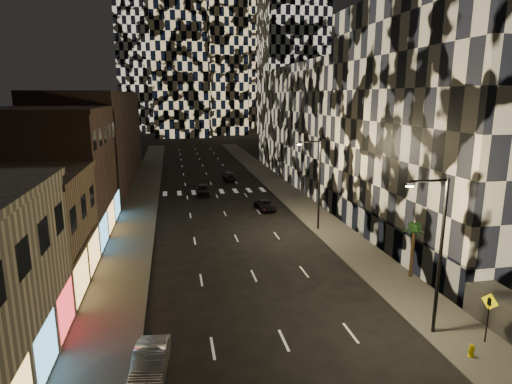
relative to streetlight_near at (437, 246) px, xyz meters
name	(u,v)px	position (x,y,z in m)	size (l,w,h in m)	color
sidewalk_left	(143,194)	(-18.35, 40.00, -5.28)	(4.00, 120.00, 0.15)	#47443F
sidewalk_right	(282,188)	(1.65, 40.00, -5.28)	(4.00, 120.00, 0.15)	#47443F
curb_left	(158,193)	(-16.25, 40.00, -5.28)	(0.20, 120.00, 0.15)	#4C4C47
curb_right	(268,189)	(-0.45, 40.00, -5.28)	(0.20, 120.00, 0.15)	#4C4C47
retail_tan	(10,235)	(-25.35, 11.00, -1.35)	(10.00, 10.00, 8.00)	#7E644B
retail_brown	(54,175)	(-25.35, 23.50, 0.65)	(10.00, 15.00, 12.00)	brown
retail_filler_left	(98,138)	(-25.35, 50.00, 1.65)	(10.00, 40.00, 14.00)	brown
midrise_right	(463,124)	(11.65, 14.50, 5.65)	(16.00, 25.00, 22.00)	#232326
midrise_base	(377,230)	(3.95, 14.50, -3.85)	(0.60, 25.00, 3.00)	#383838
midrise_filler_right	(331,124)	(11.65, 47.00, 3.65)	(16.00, 40.00, 18.00)	#232326
streetlight_near	(437,246)	(0.00, 0.00, 0.00)	(2.55, 0.25, 9.00)	black
streetlight_far	(317,179)	(0.00, 20.00, 0.00)	(2.55, 0.25, 9.00)	black
car_silver_parked	(150,365)	(-15.55, -0.95, -4.63)	(1.54, 4.40, 1.45)	#9E9EA3
car_dark_midlane	(203,190)	(-10.10, 38.27, -4.61)	(1.75, 4.36, 1.49)	black
car_dark_oncoming	(230,176)	(-5.11, 48.11, -4.68)	(1.90, 4.67, 1.36)	black
car_dark_rightlane	(265,205)	(-3.40, 28.67, -4.78)	(1.91, 4.14, 1.15)	black
fire_hydrant	(471,350)	(0.79, -2.55, -4.87)	(0.34, 0.34, 0.71)	yellow
ped_sign	(489,309)	(2.43, -1.52, -3.21)	(0.32, 0.94, 2.90)	black
palm_tree	(414,232)	(3.15, 7.33, -1.74)	(2.13, 2.13, 4.19)	#47331E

